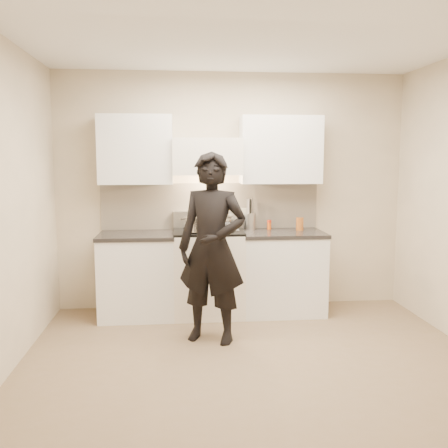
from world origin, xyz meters
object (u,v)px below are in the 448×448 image
object	(u,v)px
counter_right	(282,272)
stove	(208,272)
utensil_crock	(250,220)
person	(212,248)
wok	(218,219)

from	to	relation	value
counter_right	stove	bearing A→B (deg)	-180.00
counter_right	utensil_crock	bearing A→B (deg)	148.21
stove	utensil_crock	size ratio (longest dim) A/B	2.71
counter_right	person	world-z (taller)	person
counter_right	wok	distance (m)	0.93
counter_right	wok	size ratio (longest dim) A/B	2.14
stove	counter_right	size ratio (longest dim) A/B	1.04
stove	counter_right	world-z (taller)	stove
wok	person	xyz separation A→B (m)	(-0.14, -0.95, -0.16)
utensil_crock	counter_right	bearing A→B (deg)	-31.79
stove	utensil_crock	world-z (taller)	utensil_crock
stove	utensil_crock	xyz separation A→B (m)	(0.49, 0.21, 0.55)
person	counter_right	bearing A→B (deg)	67.01
wok	utensil_crock	size ratio (longest dim) A/B	1.22
counter_right	wok	xyz separation A→B (m)	(-0.71, 0.12, 0.59)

